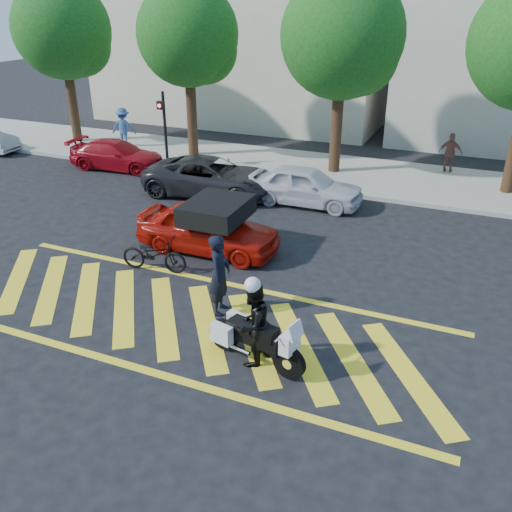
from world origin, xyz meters
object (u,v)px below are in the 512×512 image
at_px(officer_moto, 253,324).
at_px(parked_left, 117,155).
at_px(parked_mid_left, 211,177).
at_px(red_convertible, 208,228).
at_px(bicycle, 154,254).
at_px(parked_mid_right, 306,186).
at_px(police_motorcycle, 254,339).
at_px(officer_bike, 220,275).

height_order(officer_moto, parked_left, officer_moto).
height_order(officer_moto, parked_mid_left, officer_moto).
distance_m(officer_moto, red_convertible, 5.39).
xyz_separation_m(bicycle, parked_mid_right, (2.04, 6.38, 0.20)).
relative_size(police_motorcycle, officer_moto, 1.28).
relative_size(officer_moto, parked_left, 0.43).
relative_size(bicycle, parked_left, 0.44).
bearing_deg(parked_mid_right, officer_bike, -176.56).
bearing_deg(red_convertible, parked_left, 51.07).
xyz_separation_m(bicycle, parked_left, (-6.56, 7.38, 0.12)).
xyz_separation_m(parked_left, parked_mid_left, (5.13, -1.40, 0.08)).
height_order(bicycle, parked_mid_right, parked_mid_right).
relative_size(red_convertible, parked_mid_left, 0.84).
xyz_separation_m(officer_bike, parked_mid_right, (-0.49, 7.55, -0.28)).
xyz_separation_m(police_motorcycle, parked_mid_right, (-1.95, 9.00, 0.13)).
xyz_separation_m(police_motorcycle, parked_left, (-10.55, 10.00, 0.05)).
distance_m(officer_bike, red_convertible, 3.38).
height_order(officer_moto, red_convertible, officer_moto).
bearing_deg(parked_mid_left, parked_left, 68.96).
relative_size(police_motorcycle, parked_left, 0.55).
height_order(red_convertible, parked_left, red_convertible).
distance_m(police_motorcycle, parked_left, 14.53).
height_order(police_motorcycle, red_convertible, red_convertible).
xyz_separation_m(parked_mid_left, parked_mid_right, (3.47, 0.40, 0.00)).
height_order(parked_mid_left, parked_mid_right, parked_mid_right).
xyz_separation_m(officer_bike, parked_left, (-9.09, 8.55, -0.37)).
distance_m(officer_bike, parked_mid_right, 7.57).
xyz_separation_m(officer_moto, red_convertible, (-3.24, 4.31, -0.18)).
relative_size(officer_bike, officer_moto, 1.09).
bearing_deg(parked_mid_right, police_motorcycle, -168.07).
xyz_separation_m(officer_bike, officer_moto, (1.44, -1.46, -0.08)).
bearing_deg(officer_bike, red_convertible, 21.38).
height_order(officer_bike, officer_moto, officer_bike).
bearing_deg(officer_bike, officer_moto, -146.21).
bearing_deg(parked_left, officer_bike, -138.73).
relative_size(officer_bike, parked_mid_right, 0.48).
xyz_separation_m(red_convertible, parked_mid_left, (-2.16, 4.30, -0.02)).
bearing_deg(red_convertible, police_motorcycle, -143.77).
xyz_separation_m(bicycle, officer_moto, (3.97, -2.62, 0.40)).
relative_size(bicycle, police_motorcycle, 0.80).
bearing_deg(officer_moto, officer_bike, -122.24).
bearing_deg(red_convertible, officer_moto, -143.96).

